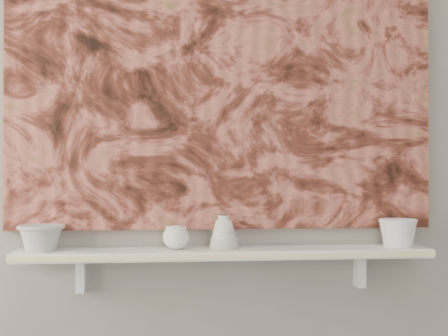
{
  "coord_description": "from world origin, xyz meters",
  "views": [
    {
      "loc": [
        -0.22,
        -0.6,
        1.19
      ],
      "look_at": [
        -0.01,
        1.49,
        1.2
      ],
      "focal_mm": 50.0,
      "sensor_mm": 36.0,
      "label": 1
    }
  ],
  "objects": [
    {
      "name": "wall_back",
      "position": [
        0.0,
        1.6,
        1.35
      ],
      "size": [
        3.6,
        0.0,
        3.6
      ],
      "primitive_type": "plane",
      "rotation": [
        1.57,
        0.0,
        0.0
      ],
      "color": "gray",
      "rests_on": "floor"
    },
    {
      "name": "shelf",
      "position": [
        0.0,
        1.51,
        0.92
      ],
      "size": [
        1.4,
        0.18,
        0.03
      ],
      "primitive_type": "cube",
      "color": "white",
      "rests_on": "wall_back"
    },
    {
      "name": "shelf_stripe",
      "position": [
        0.0,
        1.41,
        0.92
      ],
      "size": [
        1.4,
        0.01,
        0.02
      ],
      "primitive_type": "cube",
      "color": "#F7E8A5",
      "rests_on": "shelf"
    },
    {
      "name": "bracket_left",
      "position": [
        -0.49,
        1.57,
        0.84
      ],
      "size": [
        0.03,
        0.06,
        0.12
      ],
      "primitive_type": "cube",
      "color": "white",
      "rests_on": "wall_back"
    },
    {
      "name": "bracket_right",
      "position": [
        0.49,
        1.57,
        0.84
      ],
      "size": [
        0.03,
        0.06,
        0.12
      ],
      "primitive_type": "cube",
      "color": "white",
      "rests_on": "wall_back"
    },
    {
      "name": "painting",
      "position": [
        0.0,
        1.59,
        1.54
      ],
      "size": [
        1.5,
        0.02,
        1.1
      ],
      "primitive_type": "cube",
      "color": "#5C271D",
      "rests_on": "wall_back"
    },
    {
      "name": "house_motif",
      "position": [
        0.45,
        1.57,
        1.23
      ],
      "size": [
        0.09,
        0.0,
        0.08
      ],
      "primitive_type": "cube",
      "color": "black",
      "rests_on": "painting"
    },
    {
      "name": "bowl_grey",
      "position": [
        -0.61,
        1.51,
        0.97
      ],
      "size": [
        0.19,
        0.19,
        0.09
      ],
      "primitive_type": null,
      "rotation": [
        0.0,
        0.0,
        -0.27
      ],
      "color": "#A0A09D",
      "rests_on": "shelf"
    },
    {
      "name": "cup_cream",
      "position": [
        -0.17,
        1.51,
        0.97
      ],
      "size": [
        0.09,
        0.09,
        0.08
      ],
      "primitive_type": null,
      "rotation": [
        0.0,
        0.0,
        -0.05
      ],
      "color": "white",
      "rests_on": "shelf"
    },
    {
      "name": "bell_vessel",
      "position": [
        -0.01,
        1.51,
        0.99
      ],
      "size": [
        0.11,
        0.11,
        0.11
      ],
      "primitive_type": null,
      "rotation": [
        0.0,
        0.0,
        0.09
      ],
      "color": "beige",
      "rests_on": "shelf"
    },
    {
      "name": "bowl_white",
      "position": [
        0.61,
        1.51,
        0.98
      ],
      "size": [
        0.14,
        0.14,
        0.1
      ],
      "primitive_type": null,
      "rotation": [
        0.0,
        0.0,
        0.01
      ],
      "color": "silver",
      "rests_on": "shelf"
    }
  ]
}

